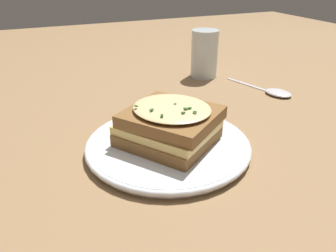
% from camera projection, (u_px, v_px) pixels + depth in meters
% --- Properties ---
extents(ground_plane, '(2.40, 2.40, 0.00)m').
position_uv_depth(ground_plane, '(157.00, 161.00, 0.48)').
color(ground_plane, olive).
extents(dinner_plate, '(0.25, 0.25, 0.01)m').
position_uv_depth(dinner_plate, '(168.00, 145.00, 0.51)').
color(dinner_plate, white).
rests_on(dinner_plate, ground_plane).
extents(sandwich, '(0.17, 0.18, 0.06)m').
position_uv_depth(sandwich, '(170.00, 124.00, 0.49)').
color(sandwich, brown).
rests_on(sandwich, dinner_plate).
extents(water_glass, '(0.07, 0.07, 0.11)m').
position_uv_depth(water_glass, '(204.00, 54.00, 0.81)').
color(water_glass, silver).
rests_on(water_glass, ground_plane).
extents(spoon, '(0.17, 0.07, 0.01)m').
position_uv_depth(spoon, '(275.00, 92.00, 0.72)').
color(spoon, silver).
rests_on(spoon, ground_plane).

